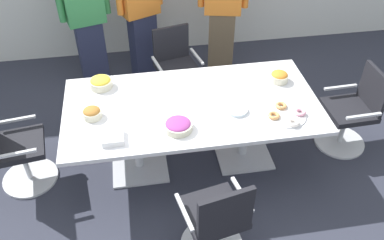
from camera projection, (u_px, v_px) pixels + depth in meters
ground_plane at (192, 160)px, 4.38m from camera, size 10.00×10.00×0.01m
conference_table at (192, 114)px, 3.98m from camera, size 2.40×1.20×0.75m
office_chair_0 at (14, 151)px, 3.90m from camera, size 0.61×0.61×0.91m
office_chair_1 at (216, 222)px, 3.29m from camera, size 0.64×0.64×0.91m
office_chair_2 at (352, 114)px, 4.33m from camera, size 0.56×0.56×0.91m
office_chair_3 at (176, 71)px, 4.95m from camera, size 0.65×0.65×0.91m
person_standing_0 at (86, 16)px, 4.87m from camera, size 0.61×0.33×1.80m
person_standing_1 at (140, 7)px, 5.01m from camera, size 0.59×0.38×1.83m
person_standing_2 at (223, 5)px, 4.99m from camera, size 0.61×0.31×1.88m
snack_bowl_candy_mix at (178, 125)px, 3.59m from camera, size 0.25×0.25×0.09m
snack_bowl_pretzels at (92, 113)px, 3.71m from camera, size 0.17×0.17×0.10m
snack_bowl_chips_yellow at (101, 82)px, 4.07m from camera, size 0.22×0.22×0.11m
snack_bowl_chips_orange at (279, 77)px, 4.15m from camera, size 0.18×0.18×0.11m
donut_platter at (287, 115)px, 3.74m from camera, size 0.36×0.36×0.04m
plate_stack at (237, 110)px, 3.80m from camera, size 0.20×0.20×0.03m
napkin_pile at (113, 138)px, 3.50m from camera, size 0.19×0.19×0.05m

